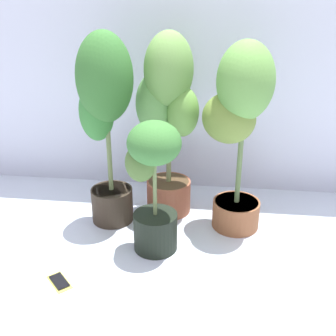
{
  "coord_description": "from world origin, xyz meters",
  "views": [
    {
      "loc": [
        0.24,
        -1.65,
        1.25
      ],
      "look_at": [
        -0.0,
        0.35,
        0.34
      ],
      "focal_mm": 45.39,
      "sensor_mm": 36.0,
      "label": 1
    }
  ],
  "objects": [
    {
      "name": "potted_plant_back_center",
      "position": [
        -0.02,
        0.51,
        0.59
      ],
      "size": [
        0.41,
        0.36,
        1.02
      ],
      "color": "#955035",
      "rests_on": "ground"
    },
    {
      "name": "potted_plant_center",
      "position": [
        -0.05,
        0.13,
        0.38
      ],
      "size": [
        0.34,
        0.34,
        0.67
      ],
      "color": "black",
      "rests_on": "ground"
    },
    {
      "name": "cell_phone",
      "position": [
        -0.43,
        -0.2,
        0.0
      ],
      "size": [
        0.15,
        0.15,
        0.01
      ],
      "rotation": [
        0.0,
        0.0,
        0.75
      ],
      "color": "#C7C750",
      "rests_on": "ground"
    },
    {
      "name": "ground_plane",
      "position": [
        0.0,
        0.0,
        0.0
      ],
      "size": [
        8.0,
        8.0,
        0.0
      ],
      "primitive_type": "plane",
      "color": "silver",
      "rests_on": "ground"
    },
    {
      "name": "potted_plant_back_left",
      "position": [
        -0.33,
        0.37,
        0.64
      ],
      "size": [
        0.36,
        0.35,
        1.03
      ],
      "color": "#342A1E",
      "rests_on": "ground"
    },
    {
      "name": "potted_plant_back_right",
      "position": [
        0.35,
        0.39,
        0.62
      ],
      "size": [
        0.41,
        0.36,
        0.99
      ],
      "color": "brown",
      "rests_on": "ground"
    },
    {
      "name": "mylar_back_wall",
      "position": [
        0.0,
        0.86,
        1.0
      ],
      "size": [
        3.2,
        0.01,
        2.0
      ],
      "primitive_type": "cube",
      "color": "silver",
      "rests_on": "ground"
    }
  ]
}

